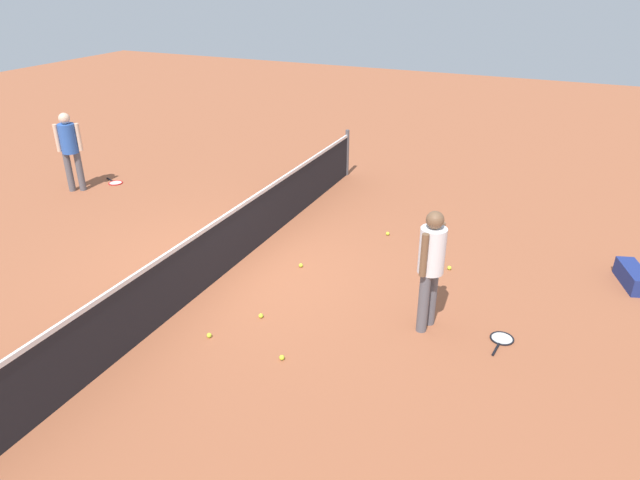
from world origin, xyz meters
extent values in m
plane|color=#9E5638|center=(0.00, 0.00, 0.00)|extent=(40.00, 40.00, 0.00)
cylinder|color=#4C4C51|center=(5.00, 0.00, 0.54)|extent=(0.09, 0.09, 1.07)
cube|color=black|center=(0.00, 0.00, 0.46)|extent=(10.00, 0.02, 0.91)
cube|color=white|center=(0.00, 0.00, 0.94)|extent=(10.00, 0.04, 0.06)
cylinder|color=#595960|center=(-0.48, -3.28, 0.42)|extent=(0.17, 0.17, 0.85)
cylinder|color=#595960|center=(-0.27, -3.33, 0.42)|extent=(0.17, 0.17, 0.85)
cylinder|color=white|center=(-0.37, -3.30, 1.16)|extent=(0.41, 0.41, 0.62)
cylinder|color=brown|center=(-0.58, -3.25, 1.18)|extent=(0.11, 0.11, 0.58)
cylinder|color=brown|center=(-0.16, -3.36, 1.18)|extent=(0.11, 0.11, 0.58)
sphere|color=brown|center=(-0.37, -3.30, 1.58)|extent=(0.28, 0.28, 0.23)
cylinder|color=#595960|center=(1.69, 4.89, 0.42)|extent=(0.19, 0.19, 0.85)
cylinder|color=#595960|center=(1.57, 5.07, 0.42)|extent=(0.19, 0.19, 0.85)
cylinder|color=#2D59B2|center=(1.63, 4.98, 1.16)|extent=(0.47, 0.47, 0.62)
cylinder|color=beige|center=(1.75, 4.80, 1.18)|extent=(0.13, 0.13, 0.58)
cylinder|color=beige|center=(1.51, 5.15, 1.18)|extent=(0.13, 0.13, 0.58)
sphere|color=beige|center=(1.63, 4.98, 1.58)|extent=(0.32, 0.32, 0.23)
torus|color=black|center=(-0.24, -4.30, 0.01)|extent=(0.35, 0.35, 0.02)
cylinder|color=silver|center=(-0.24, -4.30, 0.01)|extent=(0.30, 0.30, 0.00)
cylinder|color=black|center=(-0.52, -4.27, 0.02)|extent=(0.28, 0.07, 0.03)
torus|color=red|center=(2.31, 4.54, 0.01)|extent=(0.41, 0.41, 0.02)
cylinder|color=silver|center=(2.31, 4.54, 0.01)|extent=(0.35, 0.35, 0.00)
cylinder|color=black|center=(2.41, 4.80, 0.02)|extent=(0.13, 0.27, 0.03)
sphere|color=#C6E033|center=(2.21, -1.93, 0.03)|extent=(0.07, 0.07, 0.07)
sphere|color=#C6E033|center=(-1.82, -1.87, 0.03)|extent=(0.07, 0.07, 0.07)
sphere|color=#C6E033|center=(0.46, -1.02, 0.03)|extent=(0.07, 0.07, 0.07)
sphere|color=#C6E033|center=(-1.79, -0.77, 0.03)|extent=(0.07, 0.07, 0.07)
sphere|color=#C6E033|center=(-1.10, -1.16, 0.03)|extent=(0.07, 0.07, 0.07)
sphere|color=#C6E033|center=(1.37, -3.24, 0.03)|extent=(0.07, 0.07, 0.07)
cube|color=navy|center=(2.04, -5.90, 0.14)|extent=(0.85, 0.51, 0.28)
cylinder|color=black|center=(2.38, -5.79, 0.14)|extent=(0.18, 0.28, 0.27)
camera|label=1|loc=(-6.86, -4.66, 4.43)|focal=32.00mm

